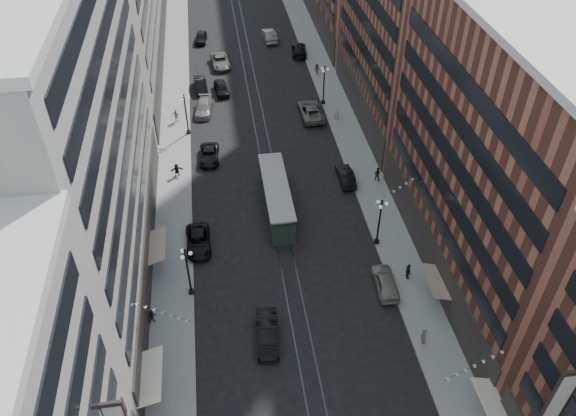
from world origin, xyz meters
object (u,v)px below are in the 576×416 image
car_8 (204,108)px  car_extra_1 (201,85)px  lamppost_sw_mid (186,113)px  car_5 (267,333)px  car_11 (311,111)px  pedestrian_8 (337,113)px  pedestrian_9 (317,69)px  lamppost_sw_far (188,270)px  lamppost_se_far (379,220)px  car_13 (221,88)px  car_12 (299,49)px  pedestrian_4 (424,336)px  streetcar (276,198)px  car_extra_2 (220,61)px  lamppost_se_mid (324,84)px  pedestrian_2 (152,317)px  car_9 (201,37)px  car_10 (346,176)px  pedestrian_6 (176,116)px  pedestrian_5 (177,170)px  pedestrian_extra_0 (408,271)px  pedestrian_7 (377,174)px  car_7 (209,155)px  car_2 (198,241)px  car_4 (385,282)px

car_8 → car_extra_1: 6.45m
lamppost_sw_mid → car_5: size_ratio=1.09×
lamppost_sw_mid → car_11: lamppost_sw_mid is taller
pedestrian_8 → pedestrian_9: pedestrian_8 is taller
lamppost_sw_far → lamppost_se_far: (18.40, 4.00, 0.00)m
car_13 → pedestrian_8: bearing=-39.7°
car_8 → car_12: car_12 is taller
lamppost_sw_mid → pedestrian_4: lamppost_sw_mid is taller
lamppost_sw_far → pedestrian_9: bearing=64.8°
streetcar → car_extra_2: streetcar is taller
lamppost_se_mid → pedestrian_2: 41.19m
car_9 → car_11: car_11 is taller
car_5 → car_extra_2: 51.67m
streetcar → pedestrian_4: (9.85, -19.03, -0.48)m
streetcar → car_9: size_ratio=2.65×
car_10 → lamppost_sw_far: bearing=39.4°
car_8 → pedestrian_9: (17.01, 8.55, 0.18)m
streetcar → car_extra_2: (-4.16, 34.88, -0.71)m
streetcar → pedestrian_2: 18.55m
car_13 → pedestrian_6: size_ratio=2.56×
lamppost_se_far → car_9: 53.50m
car_extra_2 → streetcar: bearing=-88.3°
lamppost_sw_far → pedestrian_5: 18.30m
car_9 → pedestrian_8: 32.22m
pedestrian_extra_0 → pedestrian_2: bearing=95.6°
car_9 → car_11: (13.84, -25.91, 0.13)m
pedestrian_2 → car_10: size_ratio=0.35×
car_9 → pedestrian_extra_0: (17.67, -56.01, 0.28)m
lamppost_sw_mid → car_13: lamppost_sw_mid is taller
pedestrian_7 → pedestrian_8: 13.62m
car_8 → car_10: (15.49, -17.61, -0.00)m
car_9 → car_10: size_ratio=0.98×
lamppost_sw_far → pedestrian_6: bearing=92.8°
lamppost_sw_mid → pedestrian_extra_0: bearing=-54.5°
car_12 → pedestrian_5: 35.41m
pedestrian_8 → car_7: bearing=23.3°
car_8 → pedestrian_extra_0: size_ratio=2.92×
lamppost_sw_far → car_11: size_ratio=0.87×
car_extra_1 → car_2: bearing=-95.7°
car_5 → pedestrian_9: 48.40m
car_2 → car_extra_1: size_ratio=1.07×
streetcar → car_7: size_ratio=2.40×
streetcar → pedestrian_7: bearing=15.7°
pedestrian_9 → car_7: bearing=-123.3°
car_7 → car_11: (13.75, 8.07, 0.20)m
car_4 → car_7: car_4 is taller
pedestrian_4 → car_extra_1: 49.87m
car_13 → pedestrian_8: 17.45m
pedestrian_8 → pedestrian_9: (-0.23, 13.02, -0.12)m
pedestrian_6 → pedestrian_extra_0: 37.76m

